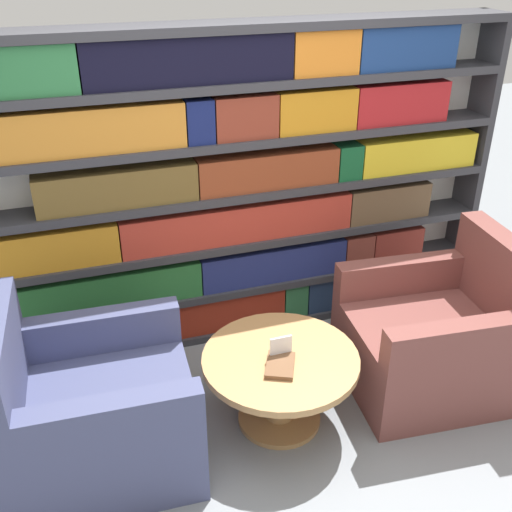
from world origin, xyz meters
TOP-DOWN VIEW (x-y plane):
  - ground_plane at (0.00, 0.00)m, footprint 14.00×14.00m
  - bookshelf at (-0.03, 1.28)m, footprint 3.42×0.30m
  - armchair_left at (-1.08, 0.32)m, footprint 0.97×0.86m
  - armchair_right at (0.90, 0.31)m, footprint 1.01×0.90m
  - coffee_table at (-0.09, 0.29)m, footprint 0.84×0.84m
  - table_sign at (-0.09, 0.29)m, footprint 0.12×0.06m
  - stray_book at (-0.12, 0.21)m, footprint 0.22×0.25m

SIDE VIEW (x-z plane):
  - ground_plane at x=0.00m, z-range 0.00..0.00m
  - armchair_left at x=-1.08m, z-range -0.15..0.77m
  - armchair_right at x=0.90m, z-range -0.15..0.77m
  - coffee_table at x=-0.09m, z-range 0.09..0.54m
  - stray_book at x=-0.12m, z-range 0.44..0.47m
  - table_sign at x=-0.09m, z-range 0.43..0.56m
  - bookshelf at x=-0.03m, z-range 0.00..1.99m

